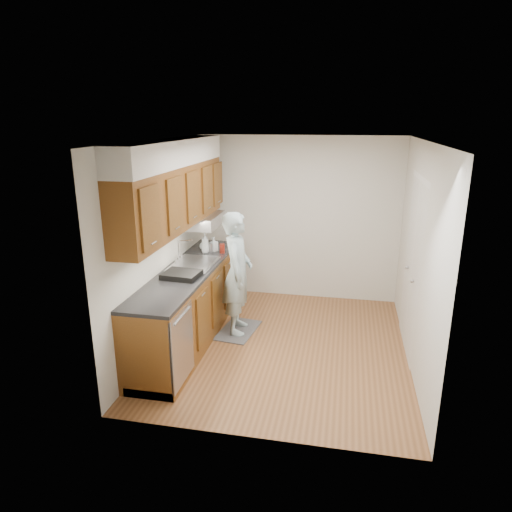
{
  "coord_description": "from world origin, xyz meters",
  "views": [
    {
      "loc": [
        0.67,
        -5.11,
        2.73
      ],
      "look_at": [
        -0.39,
        0.25,
        1.08
      ],
      "focal_mm": 32.0,
      "sensor_mm": 36.0,
      "label": 1
    }
  ],
  "objects": [
    {
      "name": "floor_mat",
      "position": [
        -0.65,
        0.3,
        0.01
      ],
      "size": [
        0.53,
        0.79,
        0.01
      ],
      "primitive_type": "cube",
      "rotation": [
        0.0,
        0.0,
        -0.14
      ],
      "color": "slate",
      "rests_on": "floor"
    },
    {
      "name": "upper_cabinets",
      "position": [
        -1.33,
        0.05,
        1.95
      ],
      "size": [
        0.47,
        2.8,
        1.21
      ],
      "color": "brown",
      "rests_on": "wall_left"
    },
    {
      "name": "steel_can",
      "position": [
        -1.15,
        0.76,
        1.0
      ],
      "size": [
        0.08,
        0.08,
        0.12
      ],
      "primitive_type": "cylinder",
      "rotation": [
        0.0,
        0.0,
        -0.18
      ],
      "color": "#A5A5AA",
      "rests_on": "counter"
    },
    {
      "name": "wall_right",
      "position": [
        1.5,
        0.0,
        1.25
      ],
      "size": [
        0.02,
        3.5,
        2.5
      ],
      "primitive_type": "cube",
      "color": "beige",
      "rests_on": "floor"
    },
    {
      "name": "ceiling",
      "position": [
        0.0,
        0.0,
        2.5
      ],
      "size": [
        3.5,
        3.5,
        0.0
      ],
      "primitive_type": "plane",
      "rotation": [
        3.14,
        0.0,
        0.0
      ],
      "color": "white",
      "rests_on": "wall_left"
    },
    {
      "name": "closet_door",
      "position": [
        1.49,
        0.3,
        1.02
      ],
      "size": [
        0.02,
        1.22,
        2.05
      ],
      "primitive_type": "cube",
      "color": "white",
      "rests_on": "wall_right"
    },
    {
      "name": "soda_can",
      "position": [
        -0.97,
        0.76,
        1.0
      ],
      "size": [
        0.09,
        0.09,
        0.13
      ],
      "primitive_type": "cylinder",
      "rotation": [
        0.0,
        0.0,
        0.34
      ],
      "color": "#B02C1E",
      "rests_on": "counter"
    },
    {
      "name": "dish_rack",
      "position": [
        -1.17,
        -0.32,
        0.97
      ],
      "size": [
        0.44,
        0.38,
        0.06
      ],
      "primitive_type": "cube",
      "rotation": [
        0.0,
        0.0,
        -0.08
      ],
      "color": "black",
      "rests_on": "counter"
    },
    {
      "name": "floor",
      "position": [
        0.0,
        0.0,
        0.0
      ],
      "size": [
        3.5,
        3.5,
        0.0
      ],
      "primitive_type": "plane",
      "color": "brown",
      "rests_on": "ground"
    },
    {
      "name": "soap_bottle_c",
      "position": [
        -1.28,
        0.87,
        1.02
      ],
      "size": [
        0.17,
        0.17,
        0.15
      ],
      "primitive_type": "imported",
      "rotation": [
        0.0,
        0.0,
        0.75
      ],
      "color": "silver",
      "rests_on": "counter"
    },
    {
      "name": "wall_left",
      "position": [
        -1.5,
        0.0,
        1.25
      ],
      "size": [
        0.02,
        3.5,
        2.5
      ],
      "primitive_type": "cube",
      "color": "beige",
      "rests_on": "floor"
    },
    {
      "name": "soap_bottle_b",
      "position": [
        -1.12,
        0.83,
        1.04
      ],
      "size": [
        0.12,
        0.12,
        0.2
      ],
      "primitive_type": "imported",
      "rotation": [
        0.0,
        0.0,
        -0.52
      ],
      "color": "silver",
      "rests_on": "counter"
    },
    {
      "name": "person",
      "position": [
        -0.65,
        0.3,
        0.92
      ],
      "size": [
        0.51,
        0.69,
        1.82
      ],
      "primitive_type": "imported",
      "rotation": [
        0.0,
        0.0,
        1.7
      ],
      "color": "#9DB8BF",
      "rests_on": "floor_mat"
    },
    {
      "name": "counter",
      "position": [
        -1.2,
        -0.0,
        0.49
      ],
      "size": [
        0.64,
        2.8,
        1.3
      ],
      "color": "brown",
      "rests_on": "floor"
    },
    {
      "name": "wall_back",
      "position": [
        0.0,
        1.75,
        1.25
      ],
      "size": [
        3.0,
        0.02,
        2.5
      ],
      "primitive_type": "cube",
      "color": "beige",
      "rests_on": "floor"
    },
    {
      "name": "soap_bottle_a",
      "position": [
        -1.21,
        0.74,
        1.08
      ],
      "size": [
        0.13,
        0.13,
        0.28
      ],
      "primitive_type": "imported",
      "rotation": [
        0.0,
        0.0,
        0.24
      ],
      "color": "silver",
      "rests_on": "counter"
    }
  ]
}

